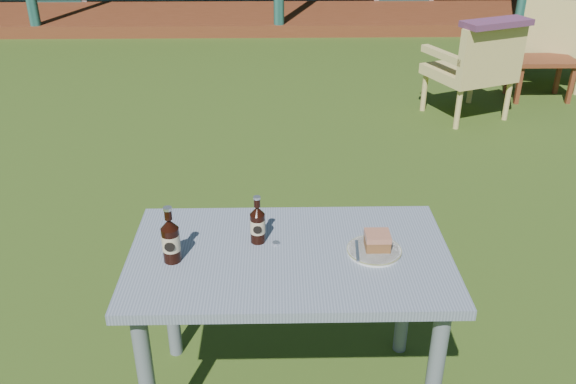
{
  "coord_description": "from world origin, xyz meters",
  "views": [
    {
      "loc": [
        -0.04,
        -3.5,
        1.98
      ],
      "look_at": [
        0.0,
        -1.3,
        0.82
      ],
      "focal_mm": 38.0,
      "sensor_mm": 36.0,
      "label": 1
    }
  ],
  "objects_px": {
    "plate": "(374,251)",
    "side_table": "(542,64)",
    "cafe_table": "(290,275)",
    "cake_slice": "(377,240)",
    "cola_bottle_near": "(258,224)",
    "armchair_right": "(556,37)",
    "cola_bottle_far": "(171,240)",
    "armchair_left": "(476,66)"
  },
  "relations": [
    {
      "from": "cake_slice",
      "to": "cola_bottle_near",
      "type": "height_order",
      "value": "cola_bottle_near"
    },
    {
      "from": "cafe_table",
      "to": "armchair_right",
      "type": "height_order",
      "value": "armchair_right"
    },
    {
      "from": "cola_bottle_near",
      "to": "armchair_left",
      "type": "xyz_separation_m",
      "value": [
        1.82,
        3.18,
        -0.31
      ]
    },
    {
      "from": "cafe_table",
      "to": "cola_bottle_near",
      "type": "bearing_deg",
      "value": 144.62
    },
    {
      "from": "plate",
      "to": "cake_slice",
      "type": "bearing_deg",
      "value": 47.09
    },
    {
      "from": "cola_bottle_far",
      "to": "armchair_left",
      "type": "bearing_deg",
      "value": 57.27
    },
    {
      "from": "plate",
      "to": "cola_bottle_near",
      "type": "relative_size",
      "value": 1.05
    },
    {
      "from": "cake_slice",
      "to": "cola_bottle_near",
      "type": "xyz_separation_m",
      "value": [
        -0.45,
        0.07,
        0.03
      ]
    },
    {
      "from": "cola_bottle_near",
      "to": "cola_bottle_far",
      "type": "height_order",
      "value": "cola_bottle_far"
    },
    {
      "from": "cola_bottle_near",
      "to": "side_table",
      "type": "bearing_deg",
      "value": 54.62
    },
    {
      "from": "cake_slice",
      "to": "cola_bottle_far",
      "type": "height_order",
      "value": "cola_bottle_far"
    },
    {
      "from": "cake_slice",
      "to": "plate",
      "type": "bearing_deg",
      "value": -132.91
    },
    {
      "from": "cake_slice",
      "to": "cola_bottle_far",
      "type": "bearing_deg",
      "value": -176.26
    },
    {
      "from": "cola_bottle_far",
      "to": "side_table",
      "type": "bearing_deg",
      "value": 52.48
    },
    {
      "from": "plate",
      "to": "armchair_left",
      "type": "relative_size",
      "value": 0.24
    },
    {
      "from": "cake_slice",
      "to": "side_table",
      "type": "bearing_deg",
      "value": 59.97
    },
    {
      "from": "cola_bottle_far",
      "to": "armchair_right",
      "type": "relative_size",
      "value": 0.25
    },
    {
      "from": "cola_bottle_far",
      "to": "armchair_left",
      "type": "distance_m",
      "value": 3.95
    },
    {
      "from": "plate",
      "to": "cola_bottle_far",
      "type": "distance_m",
      "value": 0.75
    },
    {
      "from": "cake_slice",
      "to": "armchair_right",
      "type": "bearing_deg",
      "value": 59.56
    },
    {
      "from": "cafe_table",
      "to": "cola_bottle_far",
      "type": "xyz_separation_m",
      "value": [
        -0.43,
        -0.04,
        0.19
      ]
    },
    {
      "from": "cola_bottle_near",
      "to": "cola_bottle_far",
      "type": "relative_size",
      "value": 0.88
    },
    {
      "from": "cola_bottle_far",
      "to": "cake_slice",
      "type": "bearing_deg",
      "value": 3.74
    },
    {
      "from": "cafe_table",
      "to": "side_table",
      "type": "relative_size",
      "value": 2.0
    },
    {
      "from": "plate",
      "to": "cake_slice",
      "type": "distance_m",
      "value": 0.04
    },
    {
      "from": "cafe_table",
      "to": "armchair_right",
      "type": "relative_size",
      "value": 1.34
    },
    {
      "from": "cafe_table",
      "to": "cola_bottle_near",
      "type": "distance_m",
      "value": 0.23
    },
    {
      "from": "cake_slice",
      "to": "cafe_table",
      "type": "bearing_deg",
      "value": -178.06
    },
    {
      "from": "armchair_right",
      "to": "side_table",
      "type": "distance_m",
      "value": 0.5
    },
    {
      "from": "plate",
      "to": "armchair_left",
      "type": "bearing_deg",
      "value": 67.09
    },
    {
      "from": "cafe_table",
      "to": "cake_slice",
      "type": "bearing_deg",
      "value": 1.94
    },
    {
      "from": "cola_bottle_near",
      "to": "cola_bottle_far",
      "type": "xyz_separation_m",
      "value": [
        -0.31,
        -0.12,
        0.01
      ]
    },
    {
      "from": "plate",
      "to": "side_table",
      "type": "xyz_separation_m",
      "value": [
        2.2,
        3.79,
        -0.39
      ]
    },
    {
      "from": "side_table",
      "to": "armchair_left",
      "type": "bearing_deg",
      "value": -147.44
    },
    {
      "from": "cafe_table",
      "to": "armchair_right",
      "type": "distance_m",
      "value": 5.02
    },
    {
      "from": "cola_bottle_near",
      "to": "armchair_right",
      "type": "height_order",
      "value": "cola_bottle_near"
    },
    {
      "from": "cake_slice",
      "to": "cola_bottle_far",
      "type": "distance_m",
      "value": 0.76
    },
    {
      "from": "plate",
      "to": "armchair_left",
      "type": "height_order",
      "value": "armchair_left"
    },
    {
      "from": "side_table",
      "to": "cola_bottle_far",
      "type": "bearing_deg",
      "value": -127.52
    },
    {
      "from": "cake_slice",
      "to": "cola_bottle_near",
      "type": "bearing_deg",
      "value": 170.6
    },
    {
      "from": "plate",
      "to": "side_table",
      "type": "distance_m",
      "value": 4.4
    },
    {
      "from": "armchair_left",
      "to": "side_table",
      "type": "bearing_deg",
      "value": 32.56
    }
  ]
}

